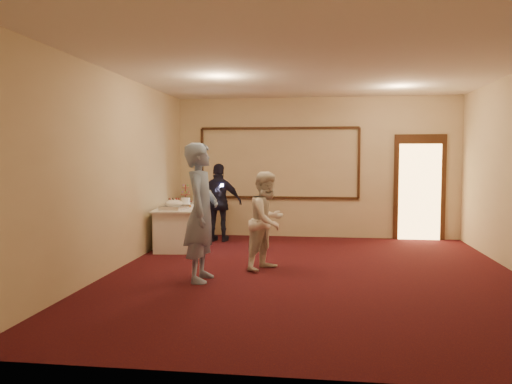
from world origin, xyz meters
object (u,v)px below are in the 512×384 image
(tart, at_px, (186,206))
(guest, at_px, (219,203))
(pavlova_tray, at_px, (174,205))
(man, at_px, (201,212))
(woman, at_px, (267,221))
(cupcake_stand, at_px, (186,195))
(plate_stack_a, at_px, (186,201))
(plate_stack_b, at_px, (198,200))
(buffet_table, at_px, (182,225))

(tart, relative_size, guest, 0.16)
(pavlova_tray, height_order, man, man)
(woman, bearing_deg, man, 163.33)
(cupcake_stand, relative_size, guest, 0.25)
(plate_stack_a, bearing_deg, man, -70.40)
(plate_stack_a, height_order, guest, guest)
(cupcake_stand, relative_size, woman, 0.27)
(cupcake_stand, bearing_deg, pavlova_tray, -81.88)
(guest, bearing_deg, plate_stack_b, 18.63)
(tart, height_order, guest, guest)
(pavlova_tray, bearing_deg, man, -63.61)
(man, bearing_deg, pavlova_tray, 26.32)
(buffet_table, distance_m, cupcake_stand, 1.08)
(plate_stack_a, distance_m, tart, 0.47)
(woman, bearing_deg, plate_stack_a, 71.14)
(cupcake_stand, height_order, plate_stack_a, cupcake_stand)
(plate_stack_a, distance_m, plate_stack_b, 0.32)
(cupcake_stand, height_order, tart, cupcake_stand)
(cupcake_stand, bearing_deg, buffet_table, -78.61)
(pavlova_tray, height_order, tart, pavlova_tray)
(cupcake_stand, height_order, man, man)
(buffet_table, xyz_separation_m, cupcake_stand, (-0.19, 0.93, 0.53))
(plate_stack_b, relative_size, woman, 0.13)
(buffet_table, bearing_deg, guest, 39.30)
(buffet_table, bearing_deg, cupcake_stand, 101.39)
(plate_stack_a, relative_size, plate_stack_b, 0.90)
(pavlova_tray, height_order, cupcake_stand, cupcake_stand)
(plate_stack_a, bearing_deg, guest, 31.94)
(man, bearing_deg, tart, 20.19)
(plate_stack_b, distance_m, tart, 0.72)
(pavlova_tray, distance_m, plate_stack_a, 0.85)
(buffet_table, height_order, woman, woman)
(plate_stack_a, xyz_separation_m, tart, (0.13, -0.45, -0.05))
(plate_stack_b, xyz_separation_m, woman, (1.68, -2.34, -0.10))
(plate_stack_b, xyz_separation_m, tart, (-0.05, -0.72, -0.06))
(buffet_table, distance_m, pavlova_tray, 0.85)
(cupcake_stand, relative_size, plate_stack_a, 2.21)
(tart, xyz_separation_m, woman, (1.73, -1.62, -0.04))
(buffet_table, bearing_deg, pavlova_tray, -86.27)
(buffet_table, distance_m, guest, 0.92)
(buffet_table, relative_size, guest, 1.36)
(man, relative_size, guest, 1.20)
(buffet_table, xyz_separation_m, guest, (0.64, 0.52, 0.41))
(plate_stack_a, height_order, woman, woman)
(man, xyz_separation_m, woman, (0.84, 0.81, -0.21))
(cupcake_stand, distance_m, guest, 0.92)
(buffet_table, distance_m, man, 2.99)
(plate_stack_a, bearing_deg, plate_stack_b, 56.52)
(cupcake_stand, bearing_deg, man, -71.29)
(plate_stack_b, bearing_deg, man, -74.95)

